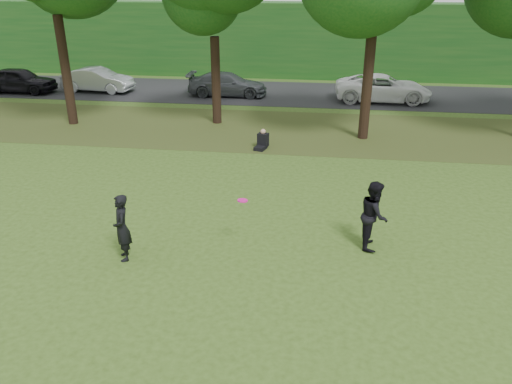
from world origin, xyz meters
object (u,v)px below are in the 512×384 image
player_right (374,215)px  seated_person (262,141)px  player_left (122,228)px  frisbee (243,200)px

player_right → seated_person: (-3.94, 7.80, -0.63)m
player_left → player_right: (6.35, 1.51, 0.05)m
frisbee → seated_person: size_ratio=0.46×
player_left → frisbee: bearing=82.3°
player_right → frisbee: player_right is taller
seated_person → frisbee: bearing=-70.2°
player_left → seated_person: 9.64m
player_right → frisbee: 3.50m
player_right → seated_person: player_right is taller
player_right → frisbee: bearing=102.3°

